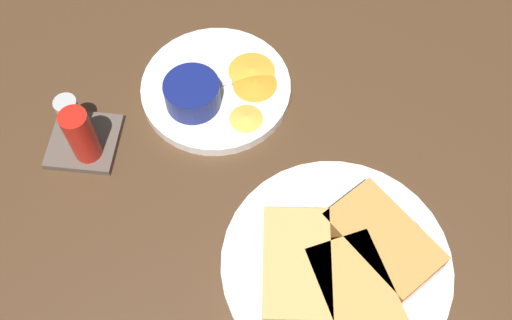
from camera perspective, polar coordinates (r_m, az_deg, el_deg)
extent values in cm
cube|color=#4C331E|center=(77.22, -2.97, -7.38)|extent=(110.00, 110.00, 3.00)
cylinder|color=white|center=(74.07, 7.57, -9.78)|extent=(27.67, 27.67, 1.60)
cube|color=tan|center=(70.07, 3.80, -10.15)|extent=(13.59, 8.66, 4.80)
cube|color=#DB938E|center=(70.07, 3.80, -10.15)|extent=(13.80, 8.08, 0.80)
cube|color=tan|center=(69.75, 9.41, -12.77)|extent=(14.99, 12.36, 4.80)
cube|color=#DB938E|center=(69.75, 9.41, -12.77)|extent=(14.97, 11.92, 0.80)
cube|color=#C68C42|center=(72.46, 11.77, -7.69)|extent=(14.57, 14.56, 4.80)
cube|color=#DB938E|center=(72.46, 11.77, -7.69)|extent=(14.33, 14.31, 0.80)
cylinder|color=navy|center=(72.80, 12.65, -8.27)|extent=(7.52, 7.52, 4.05)
cylinder|color=black|center=(71.32, 12.90, -7.80)|extent=(6.17, 6.17, 0.60)
cube|color=silver|center=(73.56, 4.65, -7.72)|extent=(1.13, 5.54, 0.40)
ellipsoid|color=silver|center=(73.73, 8.93, -8.27)|extent=(2.39, 3.33, 0.80)
cylinder|color=white|center=(85.79, -3.79, 6.74)|extent=(21.04, 21.04, 1.60)
cylinder|color=navy|center=(82.13, -6.03, 6.24)|extent=(7.59, 7.59, 3.95)
cylinder|color=olive|center=(80.86, -6.14, 6.88)|extent=(6.23, 6.23, 0.60)
cube|color=silver|center=(84.94, -4.11, 7.12)|extent=(2.11, 5.53, 0.40)
ellipsoid|color=silver|center=(84.93, -7.82, 6.72)|extent=(2.91, 3.64, 0.80)
cone|color=gold|center=(81.55, -0.94, 4.05)|extent=(5.27, 5.27, 0.60)
cone|color=gold|center=(86.24, -0.41, 8.54)|extent=(9.28, 9.28, 0.60)
cone|color=orange|center=(84.84, -0.11, 7.30)|extent=(7.25, 7.25, 0.60)
cone|color=gold|center=(85.81, -6.09, 7.71)|extent=(6.51, 6.51, 0.60)
cone|color=gold|center=(84.94, -0.07, 7.40)|extent=(5.89, 5.89, 0.60)
cube|color=brown|center=(84.39, -15.91, 1.70)|extent=(9.00, 9.00, 1.00)
cylinder|color=red|center=(79.25, -16.22, 2.27)|extent=(3.60, 3.60, 8.50)
cylinder|color=#B2B2B2|center=(82.88, -17.11, 4.08)|extent=(3.00, 3.00, 6.00)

